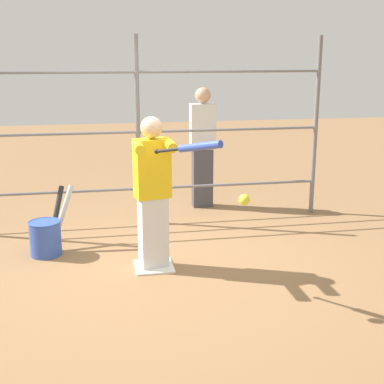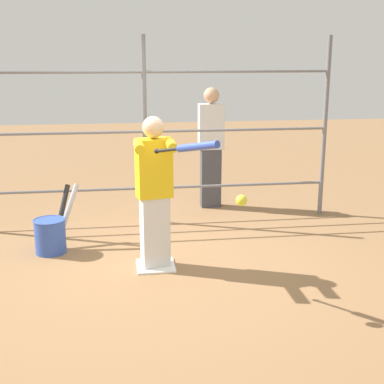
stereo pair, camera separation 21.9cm
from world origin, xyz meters
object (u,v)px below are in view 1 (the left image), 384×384
(batter, at_px, (153,189))
(baseball_bat_swinging, at_px, (194,147))
(softball_in_flight, at_px, (244,200))
(bat_bucket, at_px, (47,236))
(bystander_behind_fence, at_px, (203,146))

(batter, height_order, baseball_bat_swinging, batter)
(softball_in_flight, bearing_deg, baseball_bat_swinging, -34.30)
(baseball_bat_swinging, xyz_separation_m, softball_in_flight, (-0.38, 0.26, -0.41))
(batter, bearing_deg, bat_bucket, -28.79)
(baseball_bat_swinging, distance_m, bystander_behind_fence, 3.12)
(baseball_bat_swinging, bearing_deg, bystander_behind_fence, -103.06)
(batter, xyz_separation_m, softball_in_flight, (-0.66, 1.05, 0.14))
(softball_in_flight, bearing_deg, bat_bucket, -43.15)
(softball_in_flight, xyz_separation_m, bystander_behind_fence, (-0.31, -3.26, -0.10))
(bat_bucket, bearing_deg, baseball_bat_swinging, 134.80)
(baseball_bat_swinging, xyz_separation_m, bat_bucket, (1.40, -1.41, -1.20))
(bystander_behind_fence, bearing_deg, baseball_bat_swinging, 76.94)
(batter, distance_m, softball_in_flight, 1.25)
(bat_bucket, distance_m, bystander_behind_fence, 2.72)
(softball_in_flight, height_order, bystander_behind_fence, bystander_behind_fence)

